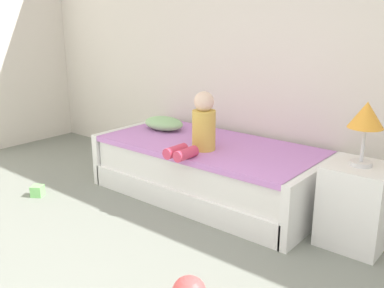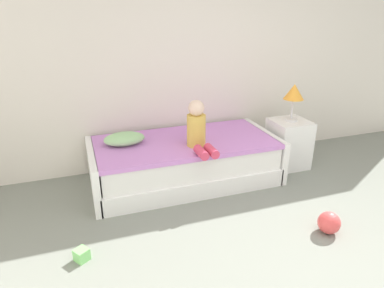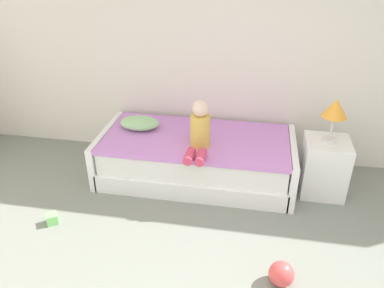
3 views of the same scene
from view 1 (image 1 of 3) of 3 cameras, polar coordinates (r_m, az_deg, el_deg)
The scene contains 7 objects.
wall_rear at distance 3.92m, azimuth 15.93°, elevation 13.75°, with size 7.20×0.10×2.90m, color silver.
bed at distance 3.96m, azimuth 2.30°, elevation -3.43°, with size 2.11×1.00×0.50m.
nightstand at distance 3.33m, azimuth 20.84°, elevation -7.54°, with size 0.44×0.44×0.60m, color white.
table_lamp at distance 3.14m, azimuth 22.01°, elevation 3.18°, with size 0.24×0.24×0.45m.
child_figure at distance 3.61m, azimuth 1.10°, elevation 2.22°, with size 0.20×0.51×0.50m.
pillow at distance 4.35m, azimuth -3.74°, elevation 2.74°, with size 0.44×0.30×0.13m, color #99CC8C.
toy_block at distance 4.25m, azimuth -19.74°, elevation -5.85°, with size 0.10×0.10×0.10m, color #7FD872.
Camera 1 is at (1.59, -0.98, 1.59)m, focal length 40.39 mm.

